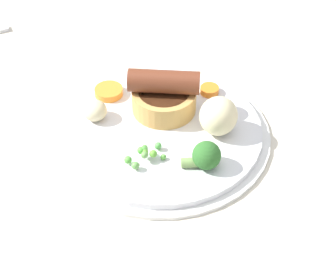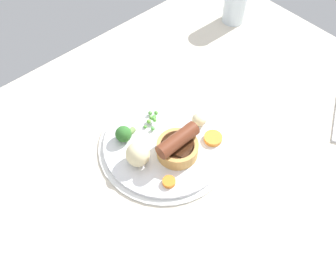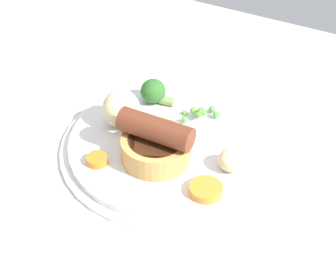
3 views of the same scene
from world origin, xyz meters
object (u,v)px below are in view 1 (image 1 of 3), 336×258
dinner_plate (161,134)px  sausage_pudding (164,95)px  potato_chunk_0 (95,110)px  potato_chunk_2 (219,115)px  pea_pile (145,154)px  carrot_slice_0 (210,90)px  broccoli_floret_near (206,156)px  carrot_slice_2 (109,92)px

dinner_plate → sausage_pudding: (0.01, 4.17, 3.31)cm
potato_chunk_0 → potato_chunk_2: bearing=-3.5°
pea_pile → carrot_slice_0: bearing=61.9°
sausage_pudding → carrot_slice_0: sausage_pudding is taller
carrot_slice_0 → sausage_pudding: bearing=-145.6°
pea_pile → potato_chunk_0: bearing=136.3°
broccoli_floret_near → potato_chunk_0: bearing=145.6°
potato_chunk_2 → potato_chunk_0: bearing=176.5°
pea_pile → potato_chunk_2: 10.93cm
dinner_plate → broccoli_floret_near: size_ratio=5.92×
pea_pile → potato_chunk_0: (-7.60, 7.27, 0.37)cm
potato_chunk_0 → carrot_slice_0: bearing=24.3°
dinner_plate → broccoli_floret_near: broccoli_floret_near is taller
pea_pile → carrot_slice_0: pea_pile is taller
pea_pile → carrot_slice_2: size_ratio=1.28×
sausage_pudding → carrot_slice_2: size_ratio=2.38×
potato_chunk_0 → potato_chunk_2: 16.49cm
carrot_slice_2 → broccoli_floret_near: bearing=-42.6°
sausage_pudding → potato_chunk_0: size_ratio=2.90×
sausage_pudding → carrot_slice_0: bearing=-146.1°
carrot_slice_0 → dinner_plate: bearing=-126.2°
broccoli_floret_near → potato_chunk_0: (-15.02, 7.69, -0.35)cm
potato_chunk_2 → sausage_pudding: bearing=153.5°
potato_chunk_2 → carrot_slice_2: (-15.45, 6.24, -2.09)cm
carrot_slice_2 → carrot_slice_0: bearing=6.4°
dinner_plate → carrot_slice_2: size_ratio=7.29×
sausage_pudding → broccoli_floret_near: 11.99cm
pea_pile → broccoli_floret_near: size_ratio=1.04×
broccoli_floret_near → sausage_pudding: bearing=112.8°
dinner_plate → sausage_pudding: bearing=89.8°
pea_pile → carrot_slice_2: bearing=118.0°
broccoli_floret_near → potato_chunk_2: bearing=71.0°
potato_chunk_0 → sausage_pudding: bearing=16.4°
pea_pile → carrot_slice_2: 14.17cm
dinner_plate → broccoli_floret_near: bearing=-45.9°
carrot_slice_2 → dinner_plate: bearing=-39.9°
dinner_plate → sausage_pudding: sausage_pudding is taller
sausage_pudding → carrot_slice_2: (-8.07, 2.57, -1.97)cm
potato_chunk_2 → carrot_slice_0: bearing=99.3°
carrot_slice_0 → pea_pile: bearing=-118.1°
potato_chunk_0 → carrot_slice_0: size_ratio=1.23×
broccoli_floret_near → carrot_slice_0: (0.10, 14.52, -1.22)cm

